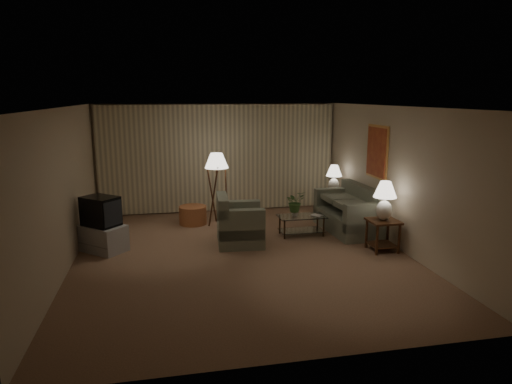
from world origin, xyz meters
TOP-DOWN VIEW (x-y plane):
  - ground at (0.00, 0.00)m, footprint 7.00×7.00m
  - room_shell at (0.02, 1.51)m, footprint 6.04×7.02m
  - sofa at (2.50, 1.09)m, footprint 1.85×1.05m
  - armchair at (0.07, 0.67)m, footprint 1.06×1.02m
  - side_table_near at (2.65, -0.26)m, footprint 0.54×0.54m
  - side_table_far at (2.65, 2.34)m, footprint 0.53×0.45m
  - table_lamp_near at (2.65, -0.26)m, footprint 0.43×0.43m
  - table_lamp_far at (2.65, 2.34)m, footprint 0.38×0.38m
  - coffee_table at (1.44, 0.99)m, footprint 0.98×0.54m
  - tv_cabinet at (-2.55, 0.79)m, footprint 1.39×1.39m
  - crt_tv at (-2.55, 0.79)m, footprint 1.10×1.10m
  - floor_lamp at (-0.20, 2.18)m, footprint 0.53×0.53m
  - ottoman at (-0.75, 2.30)m, footprint 0.80×0.80m
  - vase at (1.29, 0.99)m, footprint 0.18×0.18m
  - flowers at (1.29, 0.99)m, footprint 0.48×0.45m
  - book at (1.69, 0.89)m, footprint 0.27×0.29m

SIDE VIEW (x-z plane):
  - ground at x=0.00m, z-range 0.00..0.00m
  - ottoman at x=-0.75m, z-range 0.00..0.42m
  - tv_cabinet at x=-2.55m, z-range 0.00..0.50m
  - coffee_table at x=1.44m, z-range 0.07..0.48m
  - sofa at x=2.50m, z-range 0.00..0.78m
  - armchair at x=0.07m, z-range 0.00..0.78m
  - side_table_far at x=2.65m, z-range 0.10..0.70m
  - side_table_near at x=2.65m, z-range 0.11..0.71m
  - book at x=1.69m, z-range 0.42..0.43m
  - vase at x=1.29m, z-range 0.41..0.56m
  - crt_tv at x=-2.55m, z-range 0.50..1.05m
  - flowers at x=1.29m, z-range 0.56..0.99m
  - floor_lamp at x=-0.20m, z-range 0.04..1.67m
  - table_lamp_far at x=2.65m, z-range 0.66..1.32m
  - table_lamp_near at x=2.65m, z-range 0.67..1.41m
  - room_shell at x=0.02m, z-range 0.39..3.11m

